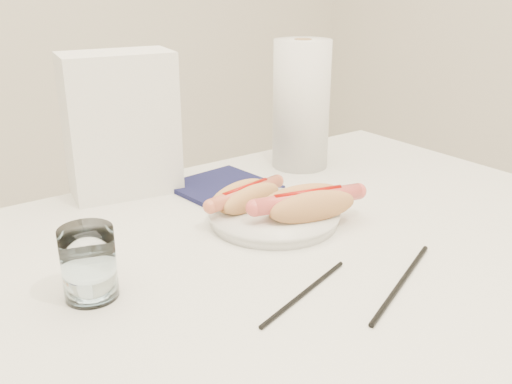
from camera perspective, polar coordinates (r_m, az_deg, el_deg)
table at (r=0.85m, az=1.10°, el=-9.74°), size 1.20×0.80×0.75m
plate at (r=0.91m, az=1.80°, el=-2.58°), size 0.25×0.25×0.02m
hotdog_left at (r=0.92m, az=-1.04°, el=-0.48°), size 0.16×0.08×0.04m
hotdog_right at (r=0.89m, az=5.18°, el=-1.18°), size 0.18×0.10×0.05m
water_glass at (r=0.73m, az=-16.27°, el=-6.81°), size 0.07×0.07×0.09m
chopstick_near at (r=0.72m, az=4.85°, el=-9.91°), size 0.18×0.06×0.01m
chopstick_far at (r=0.77m, az=14.26°, el=-8.66°), size 0.21×0.09×0.01m
napkin_box at (r=1.04m, az=-13.26°, el=6.54°), size 0.20×0.13×0.25m
navy_napkin at (r=1.06m, az=-3.29°, el=0.51°), size 0.18×0.18×0.01m
paper_towel_roll at (r=1.16m, az=4.51°, el=8.62°), size 0.14×0.14×0.25m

